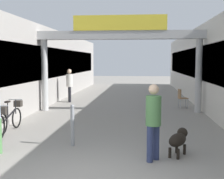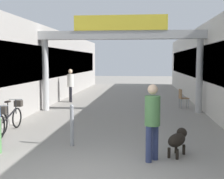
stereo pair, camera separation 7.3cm
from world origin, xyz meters
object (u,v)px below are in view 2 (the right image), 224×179
Objects in this scene: pedestrian_with_dog at (152,117)px; bollard_post_metal at (72,125)px; pedestrian_carrying_crate at (70,83)px; dog_on_leash at (178,139)px; bicycle_black_third at (11,117)px; cafe_chair_wood_nearer at (182,97)px.

pedestrian_with_dog is 1.57× the size of bollard_post_metal.
pedestrian_carrying_crate reaches higher than bollard_post_metal.
dog_on_leash is at bearing 37.35° from pedestrian_with_dog.
dog_on_leash is 5.42m from bicycle_black_third.
pedestrian_with_dog is 0.97× the size of pedestrian_carrying_crate.
pedestrian_carrying_crate is 1.62× the size of bollard_post_metal.
pedestrian_carrying_crate is 5.98m from cafe_chair_wood_nearer.
cafe_chair_wood_nearer is (5.98, 5.31, 0.10)m from bicycle_black_third.
bollard_post_metal is at bearing 167.71° from dog_on_leash.
pedestrian_with_dog reaches higher than bicycle_black_third.
dog_on_leash is (0.61, 0.47, -0.59)m from pedestrian_with_dog.
pedestrian_with_dog is 5.12m from bicycle_black_third.
cafe_chair_wood_nearer is at bearing 78.56° from pedestrian_with_dog.
bicycle_black_third is 1.55× the size of bollard_post_metal.
pedestrian_carrying_crate reaches higher than bicycle_black_third.
pedestrian_carrying_crate is 7.00m from bicycle_black_third.
dog_on_leash is 0.51× the size of bicycle_black_third.
bollard_post_metal is (2.07, -8.52, -0.46)m from pedestrian_carrying_crate.
pedestrian_carrying_crate is 1.05× the size of bicycle_black_third.
dog_on_leash is 0.98× the size of cafe_chair_wood_nearer.
pedestrian_carrying_crate is at bearing 103.68° from bollard_post_metal.
pedestrian_carrying_crate is at bearing 113.31° from pedestrian_with_dog.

